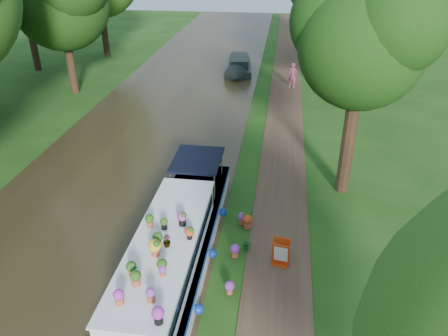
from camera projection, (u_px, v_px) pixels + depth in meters
The scene contains 9 objects.
ground at pixel (249, 222), 16.98m from camera, with size 100.00×100.00×0.00m, color #1B4210.
canal_water at pixel (102, 210), 17.70m from camera, with size 10.00×100.00×0.02m, color #2D2514.
towpath at pixel (280, 225), 16.83m from camera, with size 2.20×100.00×0.03m, color #4A3322.
plant_boat at pixel (166, 266), 13.51m from camera, with size 2.29×13.52×2.25m.
tree_near_overhang at pixel (363, 36), 16.05m from camera, with size 5.52×5.28×8.99m.
second_boat at pixel (239, 65), 35.12m from camera, with size 2.35×6.37×1.20m.
sandwich_board at pixel (281, 254), 14.63m from camera, with size 0.62×0.56×0.95m.
pedestrian_pink at pixel (293, 75), 31.19m from camera, with size 0.65×0.43×1.78m, color #C04F88.
verge_plant at pixel (246, 245), 15.44m from camera, with size 0.36×0.31×0.40m, color #1D6324.
Camera 1 is at (0.95, -13.91, 9.96)m, focal length 35.00 mm.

